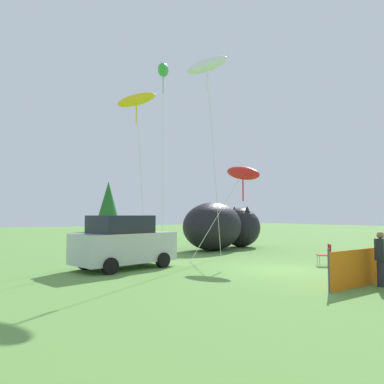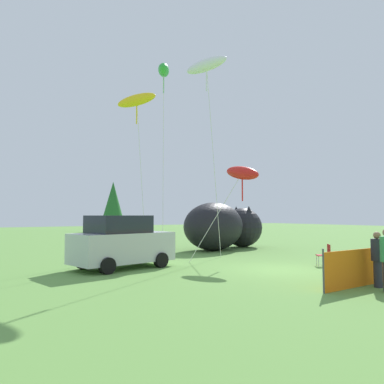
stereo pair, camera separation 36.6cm
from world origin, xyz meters
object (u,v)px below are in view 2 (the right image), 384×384
object	(u,v)px
spectator_in_red_shirt	(377,257)
kite_yellow_hero	(137,101)
kite_green_fish	(164,71)
parked_car	(122,243)
kite_red_lizard	(242,173)
kite_white_ghost	(207,66)
folding_chair	(325,253)
inflatable_cat	(223,228)

from	to	relation	value
spectator_in_red_shirt	kite_yellow_hero	size ratio (longest dim) A/B	0.18
spectator_in_red_shirt	kite_green_fish	world-z (taller)	kite_green_fish
parked_car	kite_yellow_hero	size ratio (longest dim) A/B	0.48
spectator_in_red_shirt	kite_red_lizard	distance (m)	7.55
kite_yellow_hero	parked_car	bearing A→B (deg)	-120.74
parked_car	kite_white_ghost	distance (m)	9.57
spectator_in_red_shirt	kite_yellow_hero	distance (m)	14.10
parked_car	kite_green_fish	size ratio (longest dim) A/B	0.40
folding_chair	kite_red_lizard	bearing A→B (deg)	-18.56
kite_red_lizard	kite_white_ghost	bearing A→B (deg)	121.92
parked_car	folding_chair	distance (m)	8.34
kite_white_ghost	inflatable_cat	bearing A→B (deg)	44.19
kite_yellow_hero	kite_red_lizard	xyz separation A→B (m)	(3.05, -4.99, -4.19)
kite_green_fish	folding_chair	bearing A→B (deg)	-67.13
spectator_in_red_shirt	kite_white_ghost	bearing A→B (deg)	91.51
parked_car	folding_chair	xyz separation A→B (m)	(7.33, -3.93, -0.49)
inflatable_cat	kite_green_fish	bearing A→B (deg)	168.04
spectator_in_red_shirt	kite_red_lizard	world-z (taller)	kite_red_lizard
inflatable_cat	parked_car	bearing A→B (deg)	-168.99
kite_red_lizard	spectator_in_red_shirt	bearing A→B (deg)	-95.97
inflatable_cat	kite_green_fish	size ratio (longest dim) A/B	0.64
folding_chair	kite_green_fish	xyz separation A→B (m)	(-3.34, 7.91, 9.60)
kite_white_ghost	folding_chair	bearing A→B (deg)	-58.67
parked_car	inflatable_cat	bearing A→B (deg)	15.87
folding_chair	kite_white_ghost	distance (m)	10.36
kite_green_fish	kite_white_ghost	distance (m)	3.48
kite_yellow_hero	kite_white_ghost	distance (m)	4.25
inflatable_cat	kite_green_fish	world-z (taller)	kite_green_fish
folding_chair	kite_yellow_hero	size ratio (longest dim) A/B	0.10
folding_chair	spectator_in_red_shirt	distance (m)	4.57
parked_car	kite_yellow_hero	xyz separation A→B (m)	(2.45, 4.12, 7.20)
kite_green_fish	kite_yellow_hero	bearing A→B (deg)	175.01
folding_chair	kite_white_ghost	world-z (taller)	kite_white_ghost
kite_white_ghost	kite_green_fish	bearing A→B (deg)	99.51
kite_green_fish	kite_white_ghost	world-z (taller)	kite_green_fish
kite_green_fish	kite_white_ghost	size ratio (longest dim) A/B	1.06
inflatable_cat	kite_red_lizard	size ratio (longest dim) A/B	1.48
parked_car	kite_yellow_hero	distance (m)	8.65
parked_car	folding_chair	bearing A→B (deg)	-39.63
parked_car	kite_red_lizard	world-z (taller)	kite_red_lizard
kite_green_fish	kite_white_ghost	bearing A→B (deg)	-80.49
parked_car	kite_yellow_hero	bearing A→B (deg)	47.82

